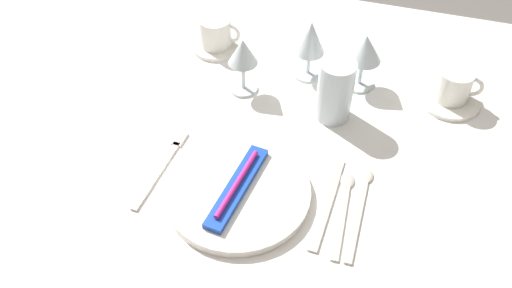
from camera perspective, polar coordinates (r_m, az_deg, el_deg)
The scene contains 15 objects.
dining_table at distance 1.20m, azimuth 0.41°, elevation -0.36°, with size 1.80×1.11×0.74m.
dinner_plate at distance 1.00m, azimuth -2.01°, elevation -5.20°, with size 0.28×0.28×0.02m, color white.
toothbrush_package at distance 0.98m, azimuth -2.03°, elevation -4.59°, with size 0.06×0.21×0.02m.
fork_outer at distance 1.06m, azimuth -10.02°, elevation -2.27°, with size 0.03×0.22×0.00m.
dinner_knife at distance 0.99m, azimuth 7.64°, elevation -6.55°, with size 0.03×0.22×0.00m.
spoon_soup at distance 1.00m, azimuth 9.45°, elevation -6.32°, with size 0.03×0.20×0.01m.
spoon_dessert at distance 1.01m, azimuth 11.22°, elevation -6.08°, with size 0.03×0.22×0.01m.
saucer_left at distance 1.35m, azimuth -4.29°, elevation 10.49°, with size 0.12×0.12×0.01m, color white.
coffee_cup_left at distance 1.32m, azimuth -4.31°, elevation 11.94°, with size 0.10×0.08×0.07m.
saucer_right at distance 1.26m, azimuth 20.05°, elevation 4.57°, with size 0.14×0.14×0.01m, color white.
coffee_cup_right at distance 1.24m, azimuth 20.61°, elevation 5.98°, with size 0.10×0.08×0.07m.
wine_glass_centre at distance 1.16m, azimuth -1.43°, elevation 9.57°, with size 0.07×0.07×0.14m.
wine_glass_left at distance 1.20m, azimuth 11.64°, elevation 9.82°, with size 0.08×0.08×0.13m.
wine_glass_right at distance 1.21m, azimuth 5.88°, elevation 11.06°, with size 0.07×0.07×0.14m.
drink_tumbler at distance 1.13m, azimuth 8.48°, elevation 5.39°, with size 0.08×0.08×0.14m.
Camera 1 is at (0.23, -0.79, 1.53)m, focal length 37.09 mm.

